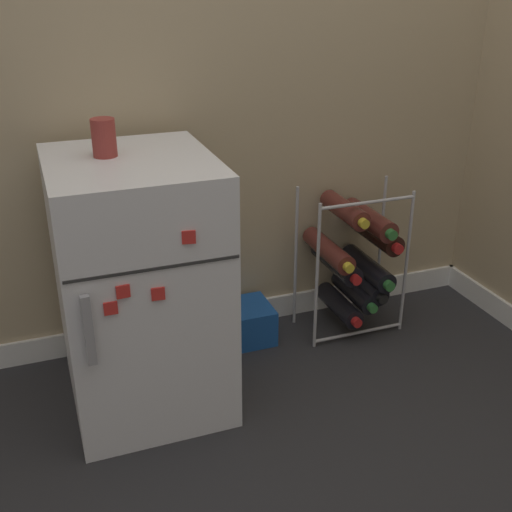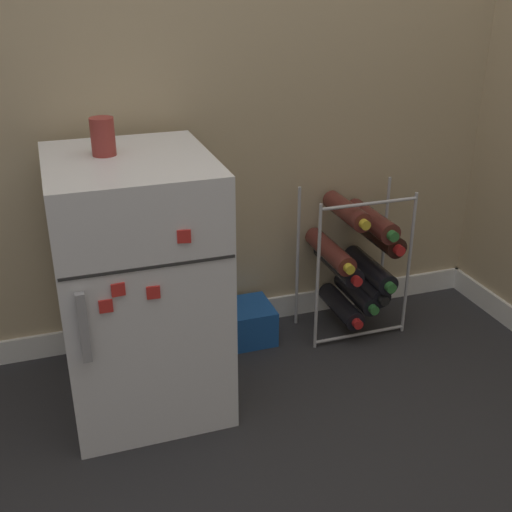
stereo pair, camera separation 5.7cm
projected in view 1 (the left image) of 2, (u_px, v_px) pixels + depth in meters
The scene contains 5 objects.
ground_plane at pixel (327, 417), 2.01m from camera, with size 14.00×14.00×0.00m, color #28282B.
mini_fridge at pixel (140, 286), 1.96m from camera, with size 0.47×0.56×0.80m.
wine_rack at pixel (354, 258), 2.40m from camera, with size 0.38×0.32×0.56m.
soda_box at pixel (242, 323), 2.40m from camera, with size 0.22×0.19×0.14m.
fridge_top_cup at pixel (104, 138), 1.79m from camera, with size 0.07×0.07×0.11m.
Camera 1 is at (-0.77, -1.44, 1.29)m, focal length 45.00 mm.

